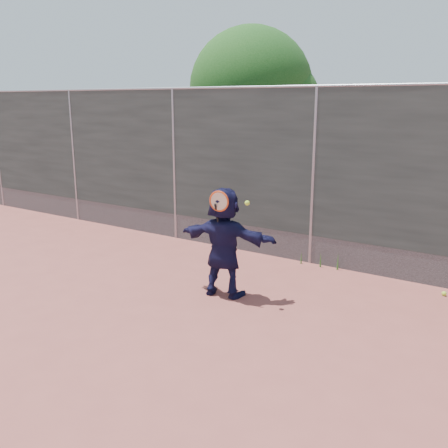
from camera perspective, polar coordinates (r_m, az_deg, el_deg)
The scene contains 7 objects.
ground at distance 6.11m, azimuth -4.02°, elevation -13.06°, with size 80.00×80.00×0.00m, color #9E4C42.
player at distance 7.15m, azimuth -0.00°, elevation -2.08°, with size 1.48×0.47×1.60m, color #141336.
ball_ground at distance 8.02m, azimuth 23.85°, elevation -7.28°, with size 0.07×0.07×0.07m, color #C1F436.
fence at distance 8.58m, azimuth 10.18°, elevation 5.74°, with size 20.00×0.06×3.03m.
swing_action at distance 6.80m, azimuth -0.27°, elevation 2.46°, with size 0.57×0.18×0.51m.
tree_left at distance 12.50m, azimuth 3.84°, elevation 14.67°, with size 3.15×3.00×4.53m.
weed_clump at distance 8.68m, azimuth 11.26°, elevation -4.04°, with size 0.68×0.07×0.30m.
Camera 1 is at (3.34, -4.31, 2.77)m, focal length 40.00 mm.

